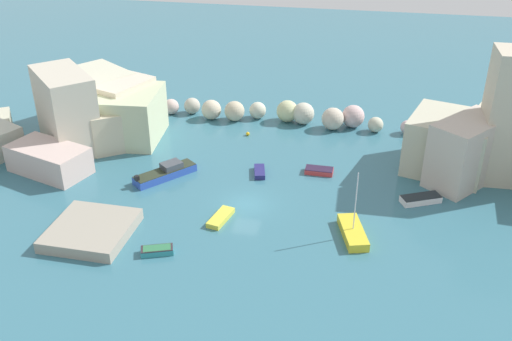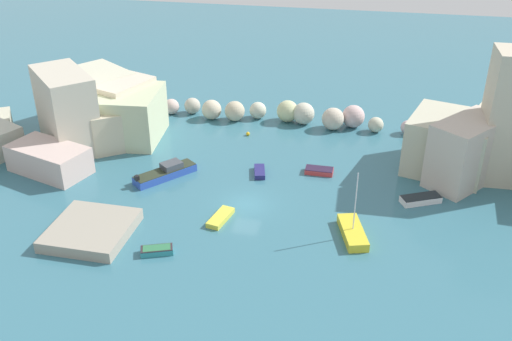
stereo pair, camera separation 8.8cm
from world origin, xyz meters
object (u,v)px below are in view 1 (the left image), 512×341
channel_buoy (248,134)px  moored_boat_2 (221,218)px  moored_boat_6 (353,232)px  moored_boat_4 (319,171)px  moored_boat_0 (157,250)px  moored_boat_1 (166,173)px  moored_boat_5 (260,172)px  moored_boat_3 (421,199)px  stone_dock (91,230)px

channel_buoy → moored_boat_2: bearing=-85.9°
moored_boat_2 → moored_boat_6: size_ratio=0.57×
moored_boat_4 → moored_boat_0: bearing=-124.4°
moored_boat_1 → moored_boat_5: moored_boat_1 is taller
moored_boat_1 → moored_boat_6: moored_boat_6 is taller
moored_boat_3 → stone_dock: bearing=176.1°
moored_boat_3 → moored_boat_5: moored_boat_3 is taller
channel_buoy → moored_boat_3: (18.90, -11.31, 0.11)m
moored_boat_2 → moored_boat_0: bearing=159.5°
stone_dock → moored_boat_6: size_ratio=1.12×
moored_boat_4 → moored_boat_6: bearing=-68.7°
moored_boat_2 → moored_boat_3: size_ratio=0.89×
moored_boat_1 → moored_boat_2: bearing=-91.9°
moored_boat_6 → moored_boat_3: bearing=123.1°
moored_boat_2 → moored_boat_6: 11.67m
moored_boat_1 → moored_boat_4: 15.55m
moored_boat_1 → moored_boat_3: (24.95, -0.00, -0.20)m
moored_boat_3 → moored_boat_6: (-5.97, -6.84, 0.09)m
channel_buoy → moored_boat_0: (-2.59, -23.70, 0.08)m
moored_boat_3 → moored_boat_6: moored_boat_6 is taller
moored_boat_4 → moored_boat_5: 6.09m
moored_boat_5 → stone_dock: bearing=125.8°
stone_dock → moored_boat_0: bearing=-12.5°
channel_buoy → moored_boat_6: 22.29m
moored_boat_1 → stone_dock: bearing=-155.0°
moored_boat_5 → moored_boat_6: moored_boat_6 is taller
channel_buoy → moored_boat_6: (12.93, -18.15, 0.20)m
moored_boat_0 → moored_boat_5: (5.67, 14.88, -0.05)m
moored_boat_4 → stone_dock: bearing=-139.4°
moored_boat_6 → stone_dock: bearing=-95.1°
moored_boat_4 → moored_boat_3: bearing=-20.1°
moored_boat_1 → moored_boat_4: bearing=-35.8°
channel_buoy → moored_boat_1: 12.83m
stone_dock → moored_boat_4: 23.31m
stone_dock → moored_boat_4: size_ratio=2.41×
moored_boat_0 → moored_boat_6: moored_boat_6 is taller
moored_boat_0 → moored_boat_1: size_ratio=0.46×
moored_boat_0 → moored_boat_3: moored_boat_3 is taller
moored_boat_3 → moored_boat_1: bearing=154.6°
moored_boat_1 → moored_boat_2: size_ratio=1.74×
channel_buoy → moored_boat_5: bearing=-70.8°
moored_boat_0 → moored_boat_4: size_ratio=0.99×
moored_boat_1 → moored_boat_2: (7.32, -6.55, -0.30)m
channel_buoy → moored_boat_6: moored_boat_6 is taller
moored_boat_0 → moored_boat_4: moored_boat_0 is taller
stone_dock → moored_boat_3: 29.96m
stone_dock → channel_buoy: size_ratio=15.45×
moored_boat_3 → moored_boat_4: size_ratio=1.39×
moored_boat_0 → moored_boat_2: (3.86, 5.84, -0.07)m
moored_boat_0 → moored_boat_6: 16.49m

